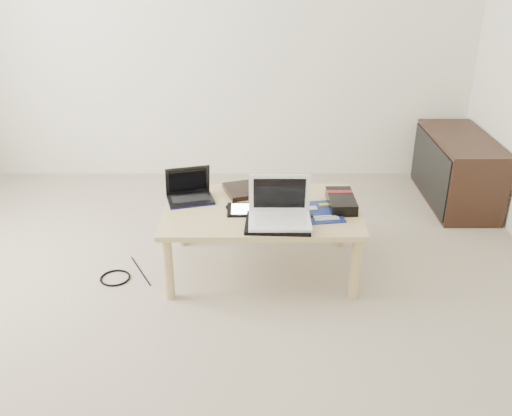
{
  "coord_description": "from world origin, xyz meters",
  "views": [
    {
      "loc": [
        0.3,
        -2.42,
        1.78
      ],
      "look_at": [
        0.3,
        0.48,
        0.4
      ],
      "focal_mm": 40.0,
      "sensor_mm": 36.0,
      "label": 1
    }
  ],
  "objects_px": {
    "coffee_table": "(261,216)",
    "netbook": "(190,193)",
    "white_laptop": "(280,211)",
    "media_cabinet": "(456,170)",
    "gpu_box": "(341,201)"
  },
  "relations": [
    {
      "from": "white_laptop",
      "to": "coffee_table",
      "type": "bearing_deg",
      "value": 116.67
    },
    {
      "from": "gpu_box",
      "to": "media_cabinet",
      "type": "bearing_deg",
      "value": 43.76
    },
    {
      "from": "coffee_table",
      "to": "netbook",
      "type": "height_order",
      "value": "netbook"
    },
    {
      "from": "media_cabinet",
      "to": "netbook",
      "type": "bearing_deg",
      "value": -155.44
    },
    {
      "from": "media_cabinet",
      "to": "netbook",
      "type": "distance_m",
      "value": 2.05
    },
    {
      "from": "white_laptop",
      "to": "gpu_box",
      "type": "distance_m",
      "value": 0.42
    },
    {
      "from": "gpu_box",
      "to": "netbook",
      "type": "bearing_deg",
      "value": 173.73
    },
    {
      "from": "white_laptop",
      "to": "gpu_box",
      "type": "bearing_deg",
      "value": 30.69
    },
    {
      "from": "netbook",
      "to": "white_laptop",
      "type": "distance_m",
      "value": 0.6
    },
    {
      "from": "coffee_table",
      "to": "netbook",
      "type": "relative_size",
      "value": 3.67
    },
    {
      "from": "coffee_table",
      "to": "gpu_box",
      "type": "bearing_deg",
      "value": 3.12
    },
    {
      "from": "media_cabinet",
      "to": "gpu_box",
      "type": "bearing_deg",
      "value": -136.24
    },
    {
      "from": "coffee_table",
      "to": "gpu_box",
      "type": "height_order",
      "value": "gpu_box"
    },
    {
      "from": "white_laptop",
      "to": "media_cabinet",
      "type": "bearing_deg",
      "value": 40.71
    },
    {
      "from": "netbook",
      "to": "gpu_box",
      "type": "distance_m",
      "value": 0.87
    }
  ]
}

